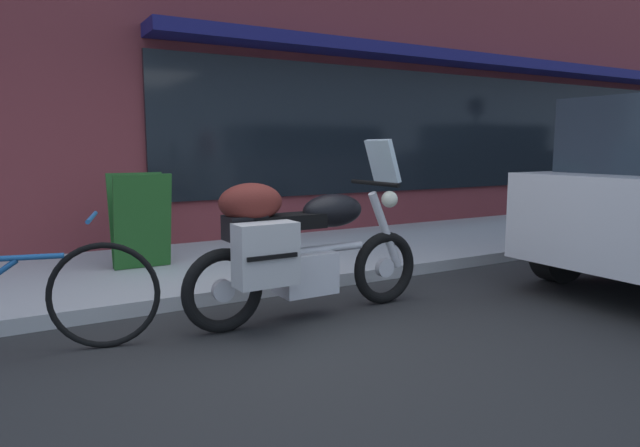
# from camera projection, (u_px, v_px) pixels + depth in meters

# --- Properties ---
(ground_plane) EXTENTS (80.00, 80.00, 0.00)m
(ground_plane) POSITION_uv_depth(u_px,v_px,m) (300.00, 337.00, 3.92)
(ground_plane) COLOR #292929
(storefront_building) EXTENTS (25.41, 0.90, 7.59)m
(storefront_building) POSITION_uv_depth(u_px,v_px,m) (604.00, 23.00, 10.90)
(storefront_building) COLOR brown
(storefront_building) RESTS_ON ground_plane
(touring_motorcycle) EXTENTS (2.07, 0.69, 1.38)m
(touring_motorcycle) POSITION_uv_depth(u_px,v_px,m) (298.00, 244.00, 4.23)
(touring_motorcycle) COLOR black
(touring_motorcycle) RESTS_ON ground_plane
(parked_bicycle) EXTENTS (1.69, 0.57, 0.95)m
(parked_bicycle) POSITION_uv_depth(u_px,v_px,m) (17.00, 297.00, 3.53)
(parked_bicycle) COLOR black
(parked_bicycle) RESTS_ON ground_plane
(sandwich_board_sign) EXTENTS (0.55, 0.41, 0.94)m
(sandwich_board_sign) POSITION_uv_depth(u_px,v_px,m) (140.00, 221.00, 5.57)
(sandwich_board_sign) COLOR #1E511E
(sandwich_board_sign) RESTS_ON sidewalk_curb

